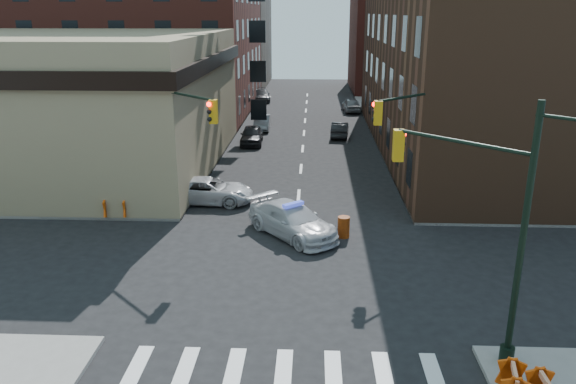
# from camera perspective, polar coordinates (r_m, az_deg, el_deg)

# --- Properties ---
(ground) EXTENTS (140.00, 140.00, 0.00)m
(ground) POSITION_cam_1_polar(r_m,az_deg,el_deg) (23.75, 0.43, -8.00)
(ground) COLOR black
(ground) RESTS_ON ground
(sidewalk_nw) EXTENTS (34.00, 54.50, 0.15)m
(sidewalk_nw) POSITION_cam_1_polar(r_m,az_deg,el_deg) (60.00, -20.98, 6.81)
(sidewalk_nw) COLOR gray
(sidewalk_nw) RESTS_ON ground
(sidewalk_ne) EXTENTS (34.00, 54.50, 0.15)m
(sidewalk_ne) POSITION_cam_1_polar(r_m,az_deg,el_deg) (59.39, 24.65, 6.27)
(sidewalk_ne) COLOR gray
(sidewalk_ne) RESTS_ON ground
(bank_building) EXTENTS (22.00, 22.00, 9.00)m
(bank_building) POSITION_cam_1_polar(r_m,az_deg,el_deg) (42.24, -22.62, 8.53)
(bank_building) COLOR #867958
(bank_building) RESTS_ON ground
(commercial_row_ne) EXTENTS (14.00, 34.00, 14.00)m
(commercial_row_ne) POSITION_cam_1_polar(r_m,az_deg,el_deg) (45.65, 18.56, 12.75)
(commercial_row_ne) COLOR #4E311F
(commercial_row_ne) RESTS_ON ground
(filler_nw) EXTENTS (20.00, 18.00, 16.00)m
(filler_nw) POSITION_cam_1_polar(r_m,az_deg,el_deg) (85.07, -9.17, 16.06)
(filler_nw) COLOR brown
(filler_nw) RESTS_ON ground
(filler_ne) EXTENTS (16.00, 16.00, 12.00)m
(filler_ne) POSITION_cam_1_polar(r_m,az_deg,el_deg) (80.57, 12.40, 14.36)
(filler_ne) COLOR #5C251D
(filler_ne) RESTS_ON ground
(signal_pole_se) EXTENTS (5.40, 5.27, 8.00)m
(signal_pole_se) POSITION_cam_1_polar(r_m,az_deg,el_deg) (17.65, 19.75, -2.24)
(signal_pole_se) COLOR black
(signal_pole_se) RESTS_ON sidewalk_se
(signal_pole_nw) EXTENTS (3.58, 3.67, 8.00)m
(signal_pole_nw) POSITION_cam_1_polar(r_m,az_deg,el_deg) (28.16, -11.17, 5.17)
(signal_pole_nw) COLOR black
(signal_pole_nw) RESTS_ON sidewalk_nw
(signal_pole_ne) EXTENTS (3.67, 3.58, 8.00)m
(signal_pole_ne) POSITION_cam_1_polar(r_m,az_deg,el_deg) (27.85, 13.01, 4.91)
(signal_pole_ne) COLOR black
(signal_pole_ne) RESTS_ON sidewalk_ne
(tree_ne_near) EXTENTS (3.00, 3.00, 4.85)m
(tree_ne_near) POSITION_cam_1_polar(r_m,az_deg,el_deg) (48.33, 10.68, 9.38)
(tree_ne_near) COLOR black
(tree_ne_near) RESTS_ON sidewalk_ne
(tree_ne_far) EXTENTS (3.00, 3.00, 4.85)m
(tree_ne_far) POSITION_cam_1_polar(r_m,az_deg,el_deg) (56.19, 9.58, 10.59)
(tree_ne_far) COLOR black
(tree_ne_far) RESTS_ON sidewalk_ne
(police_car) EXTENTS (5.10, 5.44, 1.54)m
(police_car) POSITION_cam_1_polar(r_m,az_deg,el_deg) (27.05, 0.44, -2.91)
(police_car) COLOR #BBBBBF
(police_car) RESTS_ON ground
(pickup) EXTENTS (5.20, 2.62, 1.41)m
(pickup) POSITION_cam_1_polar(r_m,az_deg,el_deg) (32.07, -8.11, 0.15)
(pickup) COLOR #B9BABE
(pickup) RESTS_ON ground
(parked_car_wnear) EXTENTS (1.93, 4.40, 1.47)m
(parked_car_wnear) POSITION_cam_1_polar(r_m,az_deg,el_deg) (46.18, -3.72, 5.80)
(parked_car_wnear) COLOR black
(parked_car_wnear) RESTS_ON ground
(parked_car_wfar) EXTENTS (1.50, 4.02, 1.31)m
(parked_car_wfar) POSITION_cam_1_polar(r_m,az_deg,el_deg) (51.89, -2.65, 7.06)
(parked_car_wfar) COLOR gray
(parked_car_wfar) RESTS_ON ground
(parked_car_wdeep) EXTENTS (2.61, 5.16, 1.44)m
(parked_car_wdeep) POSITION_cam_1_polar(r_m,az_deg,el_deg) (68.81, -2.73, 9.79)
(parked_car_wdeep) COLOR black
(parked_car_wdeep) RESTS_ON ground
(parked_car_enear) EXTENTS (1.74, 4.10, 1.31)m
(parked_car_enear) POSITION_cam_1_polar(r_m,az_deg,el_deg) (48.95, 5.29, 6.35)
(parked_car_enear) COLOR black
(parked_car_enear) RESTS_ON ground
(parked_car_efar) EXTENTS (2.04, 4.39, 1.45)m
(parked_car_efar) POSITION_cam_1_polar(r_m,az_deg,el_deg) (61.80, 6.45, 8.78)
(parked_car_efar) COLOR gray
(parked_car_efar) RESTS_ON ground
(pedestrian_a) EXTENTS (0.74, 0.65, 1.70)m
(pedestrian_a) POSITION_cam_1_polar(r_m,az_deg,el_deg) (33.15, -18.14, 0.54)
(pedestrian_a) COLOR black
(pedestrian_a) RESTS_ON sidewalk_nw
(pedestrian_b) EXTENTS (1.13, 1.05, 1.86)m
(pedestrian_b) POSITION_cam_1_polar(r_m,az_deg,el_deg) (31.30, -17.91, -0.28)
(pedestrian_b) COLOR black
(pedestrian_b) RESTS_ON sidewalk_nw
(pedestrian_c) EXTENTS (0.98, 0.84, 1.57)m
(pedestrian_c) POSITION_cam_1_polar(r_m,az_deg,el_deg) (32.40, -17.04, 0.15)
(pedestrian_c) COLOR #1E232D
(pedestrian_c) RESTS_ON sidewalk_nw
(barrel_road) EXTENTS (0.62, 0.62, 1.03)m
(barrel_road) POSITION_cam_1_polar(r_m,az_deg,el_deg) (27.08, 5.67, -3.56)
(barrel_road) COLOR #C74509
(barrel_road) RESTS_ON ground
(barrel_bank) EXTENTS (0.53, 0.53, 0.89)m
(barrel_bank) POSITION_cam_1_polar(r_m,az_deg,el_deg) (32.37, -8.36, -0.17)
(barrel_bank) COLOR red
(barrel_bank) RESTS_ON ground
(barricade_se_a) EXTENTS (0.83, 1.30, 0.90)m
(barricade_se_a) POSITION_cam_1_polar(r_m,az_deg,el_deg) (17.47, 21.89, -17.57)
(barricade_se_a) COLOR orange
(barricade_se_a) RESTS_ON sidewalk_se
(barricade_nw_a) EXTENTS (1.45, 0.87, 1.03)m
(barricade_nw_a) POSITION_cam_1_polar(r_m,az_deg,el_deg) (32.59, -15.95, -0.16)
(barricade_nw_a) COLOR #CD6A09
(barricade_nw_a) RESTS_ON sidewalk_nw
(barricade_nw_b) EXTENTS (1.39, 0.74, 1.02)m
(barricade_nw_b) POSITION_cam_1_polar(r_m,az_deg,el_deg) (30.49, -17.06, -1.51)
(barricade_nw_b) COLOR red
(barricade_nw_b) RESTS_ON sidewalk_nw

